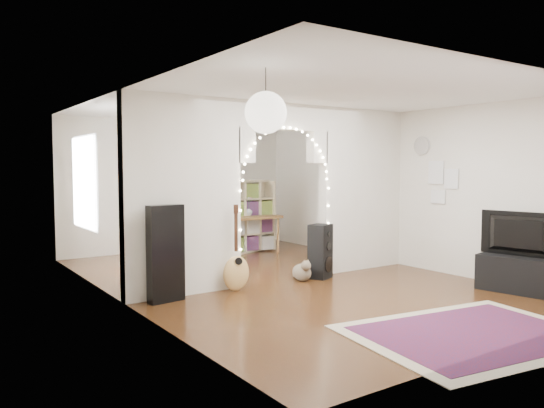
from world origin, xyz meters
TOP-DOWN VIEW (x-y plane):
  - floor at (0.00, 0.00)m, footprint 7.50×7.50m
  - ceiling at (0.00, 0.00)m, footprint 5.00×7.50m
  - wall_back at (0.00, 3.75)m, footprint 5.00×0.02m
  - wall_front at (0.00, -3.75)m, footprint 5.00×0.02m
  - wall_left at (-2.50, 0.00)m, footprint 0.02×7.50m
  - wall_right at (2.50, 0.00)m, footprint 0.02×7.50m
  - divider_wall at (0.00, 0.00)m, footprint 5.00×0.20m
  - fairy_lights at (0.00, -0.13)m, footprint 1.64×0.04m
  - window at (-2.47, 1.80)m, footprint 0.04×1.20m
  - wall_clock at (2.48, -0.60)m, footprint 0.03×0.31m
  - picture_frames at (2.48, -1.00)m, footprint 0.02×0.50m
  - paper_lantern at (-1.90, -2.40)m, footprint 0.40×0.40m
  - ceiling_fan at (0.00, 2.00)m, footprint 1.10×1.10m
  - area_rug at (0.08, -3.33)m, footprint 2.73×2.20m
  - guitar_case at (-2.02, -0.25)m, footprint 0.50×0.22m
  - acoustic_guitar at (-0.97, -0.25)m, footprint 0.44×0.29m
  - tabby_cat at (0.19, -0.27)m, footprint 0.31×0.55m
  - floor_speaker at (0.56, -0.25)m, footprint 0.41×0.39m
  - media_console at (2.20, -2.51)m, footprint 0.59×1.06m
  - tv at (2.20, -2.51)m, footprint 0.35×1.08m
  - bookcase at (0.84, 2.59)m, footprint 1.47×0.85m
  - dining_table at (0.93, 2.49)m, footprint 1.22×0.84m
  - flower_vase at (0.93, 2.49)m, footprint 0.19×0.19m
  - dining_chair_left at (0.40, 3.04)m, footprint 0.58×0.59m
  - dining_chair_right at (1.30, 3.02)m, footprint 0.56×0.57m

SIDE VIEW (x-z plane):
  - floor at x=0.00m, z-range 0.00..0.00m
  - area_rug at x=0.08m, z-range 0.00..0.02m
  - tabby_cat at x=0.19m, z-range -0.03..0.33m
  - dining_chair_left at x=0.40m, z-range 0.00..0.43m
  - dining_chair_right at x=1.30m, z-range 0.00..0.45m
  - media_console at x=2.20m, z-range 0.00..0.50m
  - floor_speaker at x=0.56m, z-range 0.00..0.84m
  - acoustic_guitar at x=-0.97m, z-range -0.07..0.97m
  - guitar_case at x=-2.02m, z-range 0.00..1.26m
  - dining_table at x=0.93m, z-range 0.30..1.06m
  - bookcase at x=0.84m, z-range 0.00..1.47m
  - tv at x=2.20m, z-range 0.50..1.12m
  - flower_vase at x=0.93m, z-range 0.76..0.95m
  - wall_back at x=0.00m, z-range 0.00..2.70m
  - wall_front at x=0.00m, z-range 0.00..2.70m
  - wall_left at x=-2.50m, z-range 0.00..2.70m
  - wall_right at x=2.50m, z-range 0.00..2.70m
  - divider_wall at x=0.00m, z-range 0.07..2.77m
  - window at x=-2.47m, z-range 0.80..2.20m
  - picture_frames at x=2.48m, z-range 1.15..1.85m
  - fairy_lights at x=0.00m, z-range 0.75..2.35m
  - wall_clock at x=2.48m, z-range 1.95..2.25m
  - paper_lantern at x=-1.90m, z-range 2.05..2.45m
  - ceiling_fan at x=0.00m, z-range 2.25..2.55m
  - ceiling at x=0.00m, z-range 2.69..2.71m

